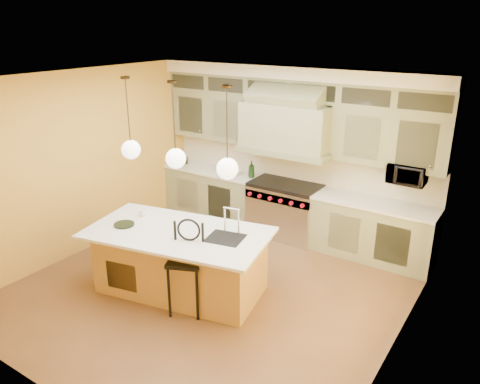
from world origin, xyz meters
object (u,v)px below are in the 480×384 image
Objects in this scene: range at (285,209)px; kitchen_island at (181,260)px; counter_stool at (187,261)px; microwave at (407,174)px.

kitchen_island is (-0.33, -2.39, -0.01)m from range.
microwave is at bearing 32.03° from counter_stool.
microwave reaches higher than counter_stool.
range is 2.72m from counter_stool.
counter_stool is at bearing -51.60° from kitchen_island.
counter_stool is (0.04, -2.71, 0.22)m from range.
range is 0.45× the size of kitchen_island.
microwave reaches higher than kitchen_island.
kitchen_island is 4.87× the size of microwave.
microwave is at bearing 3.12° from range.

